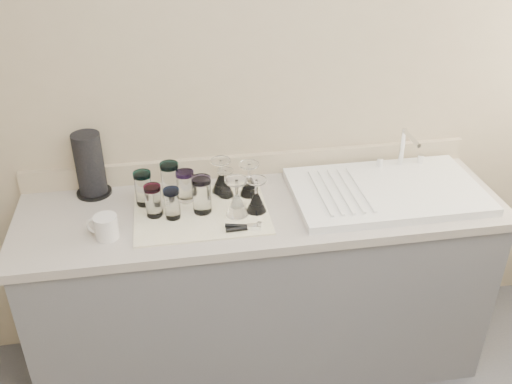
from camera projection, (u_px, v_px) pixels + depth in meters
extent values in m
cube|color=tan|center=(251.00, 102.00, 2.50)|extent=(3.50, 0.04, 2.50)
cube|color=slate|center=(262.00, 291.00, 2.66)|extent=(2.00, 0.60, 0.86)
cube|color=gray|center=(263.00, 210.00, 2.43)|extent=(2.06, 0.62, 0.04)
cube|color=white|center=(386.00, 191.00, 2.49)|extent=(0.82, 0.50, 0.03)
cylinder|color=silver|center=(402.00, 147.00, 2.63)|extent=(0.02, 0.02, 0.18)
cylinder|color=silver|center=(412.00, 138.00, 2.52)|extent=(0.02, 0.16, 0.02)
cylinder|color=silver|center=(380.00, 162.00, 2.65)|extent=(0.03, 0.03, 0.04)
cylinder|color=silver|center=(420.00, 159.00, 2.68)|extent=(0.03, 0.03, 0.04)
cube|color=white|center=(201.00, 212.00, 2.37)|extent=(0.55, 0.42, 0.01)
cylinder|color=white|center=(144.00, 190.00, 2.39)|extent=(0.07, 0.07, 0.13)
cylinder|color=teal|center=(142.00, 175.00, 2.35)|extent=(0.07, 0.07, 0.02)
cylinder|color=white|center=(170.00, 182.00, 2.44)|extent=(0.07, 0.07, 0.14)
cylinder|color=teal|center=(169.00, 166.00, 2.40)|extent=(0.08, 0.08, 0.02)
cylinder|color=white|center=(187.00, 186.00, 2.43)|extent=(0.06, 0.06, 0.11)
cylinder|color=#5B39AB|center=(186.00, 173.00, 2.40)|extent=(0.06, 0.06, 0.02)
cylinder|color=white|center=(154.00, 203.00, 2.31)|extent=(0.07, 0.07, 0.12)
cylinder|color=#E81961|center=(152.00, 188.00, 2.28)|extent=(0.07, 0.07, 0.02)
cylinder|color=white|center=(172.00, 205.00, 2.30)|extent=(0.06, 0.06, 0.11)
cylinder|color=blue|center=(171.00, 191.00, 2.27)|extent=(0.07, 0.07, 0.02)
cylinder|color=white|center=(202.00, 197.00, 2.33)|extent=(0.08, 0.08, 0.14)
cylinder|color=#C098ED|center=(201.00, 180.00, 2.29)|extent=(0.08, 0.08, 0.02)
cylinder|color=white|center=(185.00, 188.00, 2.41)|extent=(0.07, 0.07, 0.12)
cylinder|color=purple|center=(184.00, 174.00, 2.38)|extent=(0.07, 0.07, 0.02)
cone|color=white|center=(226.00, 189.00, 2.46)|extent=(0.07, 0.07, 0.06)
cylinder|color=white|center=(225.00, 177.00, 2.43)|extent=(0.01, 0.01, 0.05)
cylinder|color=white|center=(225.00, 171.00, 2.42)|extent=(0.07, 0.07, 0.01)
cone|color=white|center=(249.00, 186.00, 2.47)|extent=(0.08, 0.08, 0.08)
cylinder|color=white|center=(249.00, 172.00, 2.43)|extent=(0.01, 0.01, 0.06)
cylinder|color=white|center=(249.00, 165.00, 2.41)|extent=(0.08, 0.08, 0.01)
cone|color=white|center=(237.00, 205.00, 2.33)|extent=(0.09, 0.09, 0.09)
cylinder|color=white|center=(237.00, 189.00, 2.29)|extent=(0.01, 0.01, 0.07)
cylinder|color=white|center=(237.00, 181.00, 2.27)|extent=(0.09, 0.09, 0.01)
cone|color=white|center=(256.00, 203.00, 2.35)|extent=(0.08, 0.08, 0.08)
cylinder|color=white|center=(256.00, 188.00, 2.32)|extent=(0.01, 0.01, 0.06)
cylinder|color=white|center=(256.00, 180.00, 2.30)|extent=(0.08, 0.08, 0.01)
cone|color=white|center=(221.00, 183.00, 2.49)|extent=(0.09, 0.09, 0.08)
cylinder|color=white|center=(221.00, 168.00, 2.45)|extent=(0.01, 0.01, 0.06)
cylinder|color=white|center=(221.00, 161.00, 2.43)|extent=(0.09, 0.09, 0.01)
cube|color=silver|center=(254.00, 227.00, 2.25)|extent=(0.06, 0.03, 0.02)
cylinder|color=black|center=(240.00, 229.00, 2.24)|extent=(0.11, 0.02, 0.02)
cylinder|color=black|center=(239.00, 226.00, 2.26)|extent=(0.11, 0.04, 0.02)
cylinder|color=silver|center=(106.00, 227.00, 2.20)|extent=(0.12, 0.12, 0.09)
torus|color=silver|center=(95.00, 226.00, 2.20)|extent=(0.07, 0.03, 0.07)
cylinder|color=black|center=(94.00, 192.00, 2.51)|extent=(0.15, 0.15, 0.01)
cylinder|color=black|center=(90.00, 163.00, 2.43)|extent=(0.12, 0.12, 0.27)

